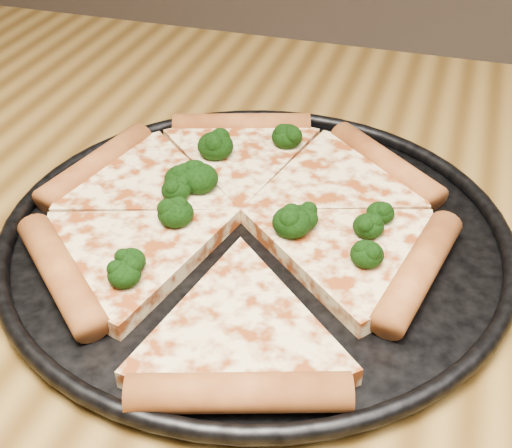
% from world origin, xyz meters
% --- Properties ---
extents(dining_table, '(1.20, 0.90, 0.75)m').
position_xyz_m(dining_table, '(0.00, 0.00, 0.66)').
color(dining_table, brown).
rests_on(dining_table, ground).
extents(pizza_pan, '(0.39, 0.39, 0.02)m').
position_xyz_m(pizza_pan, '(-0.09, 0.04, 0.76)').
color(pizza_pan, black).
rests_on(pizza_pan, dining_table).
extents(pizza, '(0.33, 0.37, 0.03)m').
position_xyz_m(pizza, '(-0.11, 0.04, 0.77)').
color(pizza, '#FFDD9C').
rests_on(pizza, pizza_pan).
extents(broccoli_florets, '(0.19, 0.24, 0.02)m').
position_xyz_m(broccoli_florets, '(-0.11, 0.05, 0.78)').
color(broccoli_florets, black).
rests_on(broccoli_florets, pizza).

